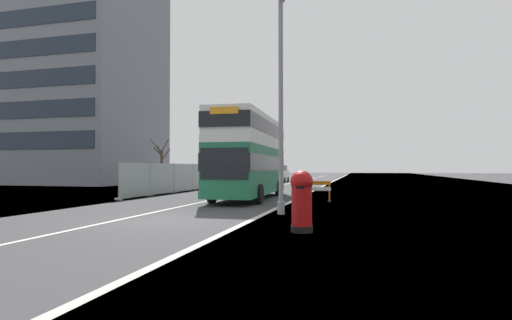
{
  "coord_description": "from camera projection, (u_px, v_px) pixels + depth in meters",
  "views": [
    {
      "loc": [
        6.51,
        -12.57,
        1.81
      ],
      "look_at": [
        1.48,
        6.57,
        2.2
      ],
      "focal_mm": 28.32,
      "sensor_mm": 36.0,
      "label": 1
    }
  ],
  "objects": [
    {
      "name": "ground",
      "position": [
        183.0,
        223.0,
        13.72
      ],
      "size": [
        140.0,
        280.0,
        0.1
      ],
      "color": "#38383A"
    },
    {
      "name": "double_decker_bus",
      "position": [
        250.0,
        155.0,
        23.57
      ],
      "size": [
        3.07,
        10.49,
        4.77
      ],
      "color": "#1E6B47",
      "rests_on": "ground"
    },
    {
      "name": "lamppost_foreground",
      "position": [
        281.0,
        109.0,
        15.81
      ],
      "size": [
        0.29,
        0.7,
        8.68
      ],
      "color": "gray",
      "rests_on": "ground"
    },
    {
      "name": "red_pillar_postbox",
      "position": [
        302.0,
        198.0,
        11.41
      ],
      "size": [
        0.65,
        0.65,
        1.74
      ],
      "color": "black",
      "rests_on": "ground"
    },
    {
      "name": "roadworks_barrier",
      "position": [
        317.0,
        189.0,
        21.61
      ],
      "size": [
        1.52,
        0.65,
        1.11
      ],
      "color": "orange",
      "rests_on": "ground"
    },
    {
      "name": "construction_site_fence",
      "position": [
        208.0,
        177.0,
        35.76
      ],
      "size": [
        0.44,
        27.4,
        2.17
      ],
      "color": "#A8AAAD",
      "rests_on": "ground"
    },
    {
      "name": "car_oncoming_near",
      "position": [
        245.0,
        176.0,
        40.03
      ],
      "size": [
        2.08,
        4.54,
        2.18
      ],
      "color": "slate",
      "rests_on": "ground"
    },
    {
      "name": "car_receding_mid",
      "position": [
        269.0,
        174.0,
        46.15
      ],
      "size": [
        1.93,
        4.07,
        2.25
      ],
      "color": "black",
      "rests_on": "ground"
    },
    {
      "name": "car_receding_far",
      "position": [
        279.0,
        174.0,
        51.97
      ],
      "size": [
        2.06,
        3.95,
        2.14
      ],
      "color": "silver",
      "rests_on": "ground"
    },
    {
      "name": "bare_tree_far_verge_near",
      "position": [
        162.0,
        162.0,
        45.66
      ],
      "size": [
        2.49,
        3.04,
        5.1
      ],
      "color": "#4C3D2D",
      "rests_on": "ground"
    },
    {
      "name": "bare_tree_far_verge_mid",
      "position": [
        253.0,
        162.0,
        66.02
      ],
      "size": [
        2.83,
        2.8,
        4.96
      ],
      "color": "#4C3D2D",
      "rests_on": "ground"
    },
    {
      "name": "backdrop_office_block",
      "position": [
        56.0,
        78.0,
        48.9
      ],
      "size": [
        23.08,
        14.44,
        25.33
      ],
      "color": "gray",
      "rests_on": "ground"
    }
  ]
}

